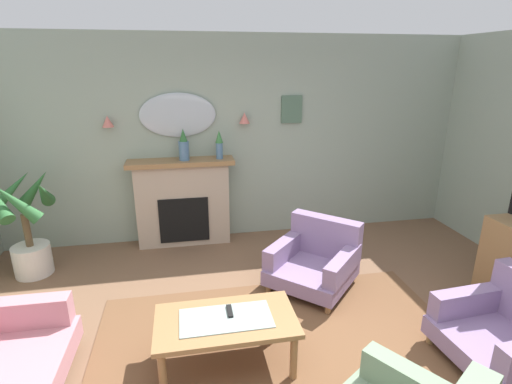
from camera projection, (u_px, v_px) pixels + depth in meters
The scene contains 14 objects.
wall_back at pixel (238, 140), 5.28m from camera, with size 7.24×0.10×2.71m, color #93A393.
patterned_rug at pixel (288, 363), 3.18m from camera, with size 3.20×2.40×0.01m, color brown.
fireplace at pixel (183, 203), 5.18m from camera, with size 1.36×0.36×1.16m.
mantel_vase_right at pixel (184, 146), 4.93m from camera, with size 0.13×0.13×0.40m.
mantel_vase_left at pixel (219, 144), 5.00m from camera, with size 0.10×0.10×0.37m.
wall_mirror at pixel (178, 115), 4.96m from camera, with size 0.96×0.06×0.56m, color #B2BCC6.
wall_sconce_left at pixel (108, 121), 4.78m from camera, with size 0.14×0.14×0.14m, color #D17066.
wall_sconce_right at pixel (245, 118), 5.08m from camera, with size 0.14×0.14×0.14m, color #D17066.
framed_picture at pixel (292, 109), 5.22m from camera, with size 0.28×0.03×0.36m, color #4C6B56.
coffee_table at pixel (226, 325), 3.05m from camera, with size 1.10×0.60×0.45m.
tv_remote at pixel (230, 311), 3.11m from camera, with size 0.04×0.16×0.02m, color black.
armchair_beside_couch at pixel (316, 259), 4.26m from camera, with size 1.14×1.15×0.71m.
armchair_near_fireplace at pixel (510, 330), 3.12m from camera, with size 0.87×0.87×0.71m.
potted_plant_corner_palm at pixel (26, 226), 4.38m from camera, with size 0.76×0.82×1.24m.
Camera 1 is at (-0.74, -2.30, 2.32)m, focal length 27.41 mm.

